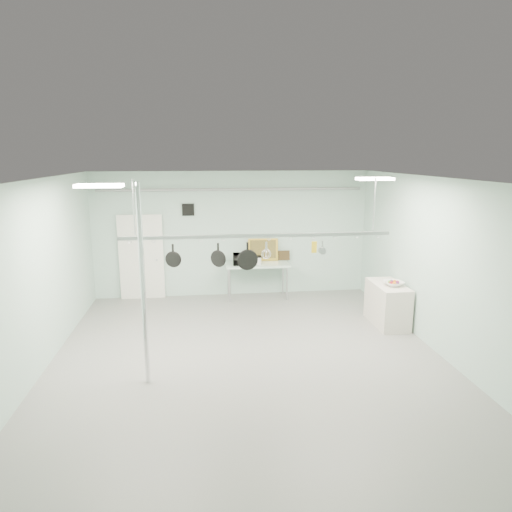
{
  "coord_description": "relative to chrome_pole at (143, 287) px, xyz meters",
  "views": [
    {
      "loc": [
        -0.78,
        -7.53,
        3.58
      ],
      "look_at": [
        0.25,
        1.0,
        1.68
      ],
      "focal_mm": 32.0,
      "sensor_mm": 36.0,
      "label": 1
    }
  ],
  "objects": [
    {
      "name": "skillet_mid",
      "position": [
        1.2,
        0.9,
        0.27
      ],
      "size": [
        0.28,
        0.21,
        0.42
      ],
      "primitive_type": null,
      "rotation": [
        0.0,
        0.0,
        -0.56
      ],
      "color": "black",
      "rests_on": "pot_rack"
    },
    {
      "name": "ceiling",
      "position": [
        1.7,
        0.6,
        1.59
      ],
      "size": [
        7.0,
        8.0,
        0.02
      ],
      "primitive_type": "cube",
      "color": "silver",
      "rests_on": "back_wall"
    },
    {
      "name": "microwave",
      "position": [
        1.94,
        4.14,
        -0.56
      ],
      "size": [
        0.52,
        0.36,
        0.28
      ],
      "primitive_type": "imported",
      "rotation": [
        0.0,
        0.0,
        3.09
      ],
      "color": "black",
      "rests_on": "prep_table"
    },
    {
      "name": "coffee_canister",
      "position": [
        2.32,
        4.07,
        -0.6
      ],
      "size": [
        0.16,
        0.16,
        0.19
      ],
      "primitive_type": "cylinder",
      "rotation": [
        0.0,
        0.0,
        -0.3
      ],
      "color": "silver",
      "rests_on": "prep_table"
    },
    {
      "name": "saucepan",
      "position": [
        3.07,
        0.9,
        0.37
      ],
      "size": [
        0.15,
        0.12,
        0.24
      ],
      "primitive_type": null,
      "rotation": [
        0.0,
        0.0,
        -0.3
      ],
      "color": "#B1B0B5",
      "rests_on": "pot_rack"
    },
    {
      "name": "floor",
      "position": [
        1.7,
        0.6,
        -1.6
      ],
      "size": [
        8.0,
        8.0,
        0.0
      ],
      "primitive_type": "plane",
      "color": "gray",
      "rests_on": "ground"
    },
    {
      "name": "chrome_pole",
      "position": [
        0.0,
        0.0,
        0.0
      ],
      "size": [
        0.08,
        0.08,
        3.2
      ],
      "primitive_type": "cylinder",
      "color": "silver",
      "rests_on": "floor"
    },
    {
      "name": "skillet_left",
      "position": [
        0.42,
        0.9,
        0.29
      ],
      "size": [
        0.29,
        0.12,
        0.38
      ],
      "primitive_type": null,
      "rotation": [
        0.0,
        0.0,
        -0.24
      ],
      "color": "black",
      "rests_on": "pot_rack"
    },
    {
      "name": "wall_vent",
      "position": [
        0.6,
        4.57,
        0.65
      ],
      "size": [
        0.3,
        0.04,
        0.3
      ],
      "primitive_type": "cube",
      "color": "black",
      "rests_on": "back_wall"
    },
    {
      "name": "painting_large",
      "position": [
        2.48,
        4.5,
        -0.41
      ],
      "size": [
        0.79,
        0.18,
        0.58
      ],
      "primitive_type": "cube",
      "rotation": [
        -0.14,
        0.0,
        -0.07
      ],
      "color": "gold",
      "rests_on": "prep_table"
    },
    {
      "name": "right_wall",
      "position": [
        5.19,
        0.6,
        0.0
      ],
      "size": [
        0.02,
        8.0,
        3.2
      ],
      "primitive_type": "cube",
      "color": "#A1C1B5",
      "rests_on": "floor"
    },
    {
      "name": "light_panel_right",
      "position": [
        4.1,
        1.2,
        1.56
      ],
      "size": [
        0.65,
        0.3,
        0.05
      ],
      "primitive_type": "cube",
      "color": "white",
      "rests_on": "ceiling"
    },
    {
      "name": "side_cabinet",
      "position": [
        4.85,
        2.0,
        -1.15
      ],
      "size": [
        0.6,
        1.2,
        0.9
      ],
      "primitive_type": "cube",
      "color": "beige",
      "rests_on": "floor"
    },
    {
      "name": "prep_table",
      "position": [
        2.3,
        4.2,
        -0.77
      ],
      "size": [
        1.6,
        0.7,
        0.91
      ],
      "color": "#B7D7C0",
      "rests_on": "floor"
    },
    {
      "name": "fruit_bowl",
      "position": [
        4.9,
        1.87,
        -0.65
      ],
      "size": [
        0.44,
        0.44,
        0.1
      ],
      "primitive_type": "imported",
      "rotation": [
        0.0,
        0.0,
        0.13
      ],
      "color": "silver",
      "rests_on": "side_cabinet"
    },
    {
      "name": "painting_small",
      "position": [
        3.04,
        4.5,
        -0.57
      ],
      "size": [
        0.3,
        0.09,
        0.25
      ],
      "primitive_type": "cube",
      "rotation": [
        -0.17,
        0.0,
        -0.02
      ],
      "color": "#342512",
      "rests_on": "prep_table"
    },
    {
      "name": "whisk",
      "position": [
        2.05,
        0.9,
        0.33
      ],
      "size": [
        0.18,
        0.18,
        0.31
      ],
      "primitive_type": null,
      "rotation": [
        0.0,
        0.0,
        -0.06
      ],
      "color": "silver",
      "rests_on": "pot_rack"
    },
    {
      "name": "pot_rack",
      "position": [
        1.9,
        0.9,
        0.63
      ],
      "size": [
        4.8,
        0.06,
        1.0
      ],
      "color": "#B7B7BC",
      "rests_on": "ceiling"
    },
    {
      "name": "light_panel_left",
      "position": [
        -0.5,
        -0.2,
        1.56
      ],
      "size": [
        0.65,
        0.3,
        0.05
      ],
      "primitive_type": "cube",
      "color": "white",
      "rests_on": "ceiling"
    },
    {
      "name": "fruit_cluster",
      "position": [
        4.9,
        1.87,
        -0.61
      ],
      "size": [
        0.24,
        0.24,
        0.09
      ],
      "primitive_type": null,
      "color": "maroon",
      "rests_on": "fruit_bowl"
    },
    {
      "name": "door",
      "position": [
        -0.6,
        4.54,
        -0.55
      ],
      "size": [
        1.1,
        0.1,
        2.2
      ],
      "primitive_type": "cube",
      "color": "silver",
      "rests_on": "floor"
    },
    {
      "name": "skillet_right",
      "position": [
        1.72,
        0.9,
        0.24
      ],
      "size": [
        0.38,
        0.1,
        0.5
      ],
      "primitive_type": null,
      "rotation": [
        0.0,
        0.0,
        0.1
      ],
      "color": "black",
      "rests_on": "pot_rack"
    },
    {
      "name": "back_wall",
      "position": [
        1.7,
        4.59,
        0.0
      ],
      "size": [
        7.0,
        0.02,
        3.2
      ],
      "primitive_type": "cube",
      "color": "#A1C1B5",
      "rests_on": "floor"
    },
    {
      "name": "grater",
      "position": [
        2.92,
        0.9,
        0.37
      ],
      "size": [
        0.09,
        0.03,
        0.23
      ],
      "primitive_type": null,
      "rotation": [
        0.0,
        0.0,
        -0.09
      ],
      "color": "gold",
      "rests_on": "pot_rack"
    },
    {
      "name": "conduit_pipe",
      "position": [
        1.7,
        4.5,
        1.15
      ],
      "size": [
        6.6,
        0.07,
        0.07
      ],
      "primitive_type": "cylinder",
      "rotation": [
        0.0,
        1.57,
        0.0
      ],
      "color": "gray",
      "rests_on": "back_wall"
    }
  ]
}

